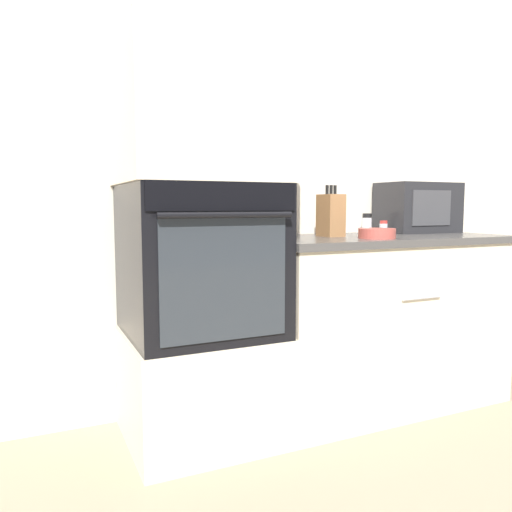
{
  "coord_description": "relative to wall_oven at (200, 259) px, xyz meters",
  "views": [
    {
      "loc": [
        -0.99,
        -1.74,
        1.02
      ],
      "look_at": [
        -0.1,
        0.21,
        0.8
      ],
      "focal_mm": 35.0,
      "sensor_mm": 36.0,
      "label": 1
    }
  ],
  "objects": [
    {
      "name": "oven_cabinet_upper",
      "position": [
        0.0,
        0.0,
        0.61
      ],
      "size": [
        0.64,
        0.6,
        0.59
      ],
      "color": "beige",
      "rests_on": "wall_oven"
    },
    {
      "name": "bowl",
      "position": [
        0.81,
        -0.16,
        0.1
      ],
      "size": [
        0.17,
        0.17,
        0.05
      ],
      "color": "#B24C42",
      "rests_on": "counter_unit"
    },
    {
      "name": "microwave",
      "position": [
        1.35,
        0.16,
        0.22
      ],
      "size": [
        0.43,
        0.27,
        0.28
      ],
      "color": "#232326",
      "rests_on": "counter_unit"
    },
    {
      "name": "wall_back",
      "position": [
        0.32,
        0.33,
        0.46
      ],
      "size": [
        8.0,
        0.05,
        2.5
      ],
      "color": "beige",
      "rests_on": "ground_plane"
    },
    {
      "name": "condiment_jar_mid",
      "position": [
        1.06,
        0.09,
        0.11
      ],
      "size": [
        0.04,
        0.04,
        0.07
      ],
      "color": "silver",
      "rests_on": "counter_unit"
    },
    {
      "name": "condiment_jar_near",
      "position": [
        1.03,
        0.2,
        0.13
      ],
      "size": [
        0.05,
        0.05,
        0.11
      ],
      "color": "silver",
      "rests_on": "counter_unit"
    },
    {
      "name": "wall_oven",
      "position": [
        0.0,
        0.0,
        0.0
      ],
      "size": [
        0.62,
        0.64,
        0.64
      ],
      "color": "black",
      "rests_on": "oven_cabinet_base"
    },
    {
      "name": "ground_plane",
      "position": [
        0.32,
        -0.3,
        -0.79
      ],
      "size": [
        12.0,
        12.0,
        0.0
      ],
      "primitive_type": "plane",
      "color": "gray"
    },
    {
      "name": "knife_block",
      "position": [
        0.7,
        0.06,
        0.18
      ],
      "size": [
        0.09,
        0.13,
        0.25
      ],
      "color": "olive",
      "rests_on": "counter_unit"
    },
    {
      "name": "oven_cabinet_base",
      "position": [
        0.0,
        0.0,
        -0.56
      ],
      "size": [
        0.64,
        0.6,
        0.47
      ],
      "color": "beige",
      "rests_on": "ground_plane"
    },
    {
      "name": "counter_unit",
      "position": [
        0.96,
        0.0,
        -0.36
      ],
      "size": [
        1.3,
        0.63,
        0.87
      ],
      "color": "beige",
      "rests_on": "ground_plane"
    }
  ]
}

